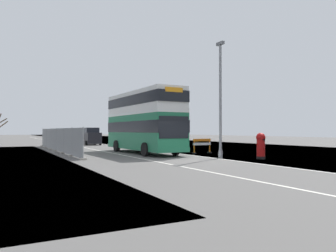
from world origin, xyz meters
TOP-DOWN VIEW (x-y plane):
  - ground at (0.57, 0.07)m, footprint 140.00×280.00m
  - double_decker_bus at (0.11, 7.15)m, footprint 2.88×10.46m
  - lamppost_foreground at (2.84, 0.34)m, footprint 0.29×0.70m
  - red_pillar_postbox at (4.68, -1.52)m, footprint 0.60×0.60m
  - roadworks_barrier at (4.34, 4.86)m, footprint 1.82×0.66m
  - construction_site_fence at (-5.70, 13.27)m, footprint 0.44×20.60m
  - car_oncoming_near at (0.37, 24.89)m, footprint 1.97×3.90m
  - car_receding_mid at (0.40, 30.97)m, footprint 1.98×4.47m
  - pedestrian_at_kerb at (3.15, 6.70)m, footprint 0.34×0.34m

SIDE VIEW (x-z plane):
  - ground at x=0.57m, z-range -0.10..0.00m
  - roadworks_barrier at x=4.34m, z-range 0.17..1.35m
  - pedestrian_at_kerb at x=3.15m, z-range 0.00..1.63m
  - red_pillar_postbox at x=4.68m, z-range 0.08..1.78m
  - car_receding_mid at x=0.40m, z-range -0.06..1.97m
  - construction_site_fence at x=-5.70m, z-range -0.04..2.04m
  - car_oncoming_near at x=0.37m, z-range -0.06..2.17m
  - double_decker_bus at x=0.11m, z-range 0.16..5.12m
  - lamppost_foreground at x=2.84m, z-range -0.23..7.60m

